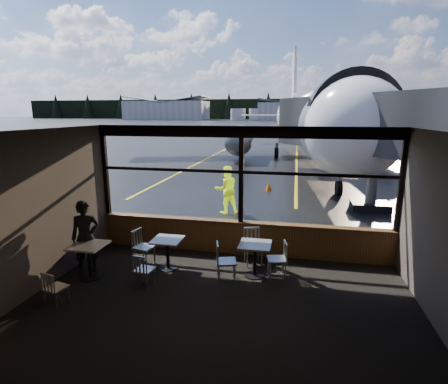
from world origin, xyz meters
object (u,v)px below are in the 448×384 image
(cafe_table_near, at_px, (255,260))
(chair_left_s, at_px, (56,288))
(passenger, at_px, (86,237))
(cafe_table_mid, at_px, (168,254))
(airliner, at_px, (310,86))
(ground_crew, at_px, (227,190))
(cafe_table_left, at_px, (89,261))
(chair_mid_s, at_px, (145,270))
(jet_bridge, at_px, (353,152))
(chair_near_e, at_px, (277,260))
(chair_near_w, at_px, (226,262))
(chair_near_n, at_px, (253,247))
(chair_mid_w, at_px, (144,248))
(cone_nose, at_px, (269,186))

(cafe_table_near, xyz_separation_m, chair_left_s, (-3.74, -2.15, -0.01))
(passenger, bearing_deg, cafe_table_mid, -15.53)
(airliner, bearing_deg, ground_crew, -106.83)
(cafe_table_left, height_order, chair_mid_s, cafe_table_left)
(jet_bridge, xyz_separation_m, chair_left_s, (-6.79, -8.95, -1.93))
(cafe_table_left, bearing_deg, jet_bridge, 48.30)
(cafe_table_left, relative_size, chair_near_e, 0.93)
(chair_near_w, xyz_separation_m, chair_mid_s, (-1.73, -0.65, -0.06))
(chair_near_e, height_order, chair_left_s, chair_near_e)
(airliner, relative_size, cafe_table_mid, 48.95)
(chair_near_n, bearing_deg, chair_near_e, 116.10)
(chair_near_n, xyz_separation_m, chair_left_s, (-3.62, -2.81, -0.08))
(cafe_table_mid, bearing_deg, passenger, -163.75)
(airliner, distance_m, jet_bridge, 15.82)
(chair_near_e, xyz_separation_m, chair_mid_s, (-2.87, -1.06, -0.04))
(chair_mid_s, distance_m, ground_crew, 6.29)
(cafe_table_left, distance_m, chair_mid_w, 1.34)
(jet_bridge, bearing_deg, cafe_table_left, -131.70)
(cafe_table_left, xyz_separation_m, chair_mid_w, (0.96, 0.93, 0.05))
(jet_bridge, bearing_deg, chair_left_s, -127.19)
(chair_near_n, relative_size, ground_crew, 0.51)
(chair_near_e, xyz_separation_m, chair_near_n, (-0.64, 0.63, 0.03))
(airliner, distance_m, cafe_table_left, 24.34)
(jet_bridge, height_order, ground_crew, jet_bridge)
(chair_near_w, bearing_deg, chair_near_e, 94.31)
(chair_left_s, bearing_deg, cafe_table_near, 41.71)
(cafe_table_near, relative_size, chair_near_n, 0.86)
(chair_mid_w, height_order, passenger, passenger)
(airliner, distance_m, cone_nose, 13.94)
(chair_near_e, bearing_deg, passenger, 85.85)
(cafe_table_near, height_order, chair_mid_w, chair_mid_w)
(jet_bridge, xyz_separation_m, chair_mid_w, (-5.89, -6.76, -1.85))
(chair_left_s, bearing_deg, chair_mid_w, 79.63)
(chair_near_w, relative_size, chair_mid_w, 0.99)
(cafe_table_left, xyz_separation_m, passenger, (-0.24, 0.30, 0.48))
(cafe_table_left, relative_size, ground_crew, 0.45)
(passenger, bearing_deg, ground_crew, 36.34)
(chair_near_e, relative_size, chair_near_n, 0.95)
(chair_near_e, distance_m, chair_mid_s, 3.06)
(cafe_table_left, height_order, chair_near_e, chair_near_e)
(cafe_table_left, bearing_deg, passenger, 129.13)
(airliner, height_order, chair_mid_w, airliner)
(chair_mid_s, bearing_deg, chair_near_w, 28.06)
(jet_bridge, distance_m, chair_mid_w, 9.16)
(chair_near_w, height_order, chair_near_n, chair_near_n)
(chair_mid_w, bearing_deg, chair_near_e, 102.20)
(cafe_table_near, bearing_deg, chair_near_n, 100.38)
(chair_left_s, bearing_deg, jet_bridge, 64.70)
(jet_bridge, xyz_separation_m, chair_near_w, (-3.67, -7.19, -1.85))
(chair_near_e, relative_size, chair_mid_w, 0.95)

